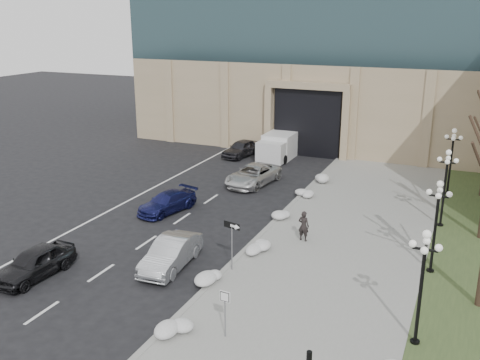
% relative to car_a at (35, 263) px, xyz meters
% --- Properties ---
extents(sidewalk, '(9.00, 40.00, 0.12)m').
position_rel_car_a_xyz_m(sidewalk, '(12.65, 9.54, -0.67)').
color(sidewalk, gray).
rests_on(sidewalk, ground).
extents(curb, '(0.30, 40.00, 0.14)m').
position_rel_car_a_xyz_m(curb, '(8.15, 9.54, -0.66)').
color(curb, gray).
rests_on(curb, ground).
extents(grass_strip, '(4.00, 40.00, 0.10)m').
position_rel_car_a_xyz_m(grass_strip, '(19.15, 9.54, -0.68)').
color(grass_strip, '#334422').
rests_on(grass_strip, ground).
extents(car_a, '(1.97, 4.38, 1.46)m').
position_rel_car_a_xyz_m(car_a, '(0.00, 0.00, 0.00)').
color(car_a, black).
rests_on(car_a, ground).
extents(car_b, '(1.93, 4.64, 1.49)m').
position_rel_car_a_xyz_m(car_b, '(5.48, 3.50, 0.02)').
color(car_b, '#AAADB2').
rests_on(car_b, ground).
extents(car_c, '(2.76, 4.66, 1.26)m').
position_rel_car_a_xyz_m(car_c, '(1.18, 10.24, -0.10)').
color(car_c, '#171950').
rests_on(car_c, ground).
extents(car_d, '(3.15, 5.60, 1.48)m').
position_rel_car_a_xyz_m(car_d, '(4.04, 17.80, 0.01)').
color(car_d, silver).
rests_on(car_d, ground).
extents(car_e, '(2.54, 4.57, 1.47)m').
position_rel_car_a_xyz_m(car_e, '(-0.07, 24.99, 0.00)').
color(car_e, '#302F34').
rests_on(car_e, ground).
extents(pedestrian, '(0.68, 0.49, 1.73)m').
position_rel_car_a_xyz_m(pedestrian, '(10.63, 9.10, 0.25)').
color(pedestrian, black).
rests_on(pedestrian, sidewalk).
extents(box_truck, '(2.49, 6.90, 2.18)m').
position_rel_car_a_xyz_m(box_truck, '(3.21, 26.54, 0.33)').
color(box_truck, silver).
rests_on(box_truck, ground).
extents(one_way_sign, '(0.97, 0.39, 2.61)m').
position_rel_car_a_xyz_m(one_way_sign, '(8.63, 4.22, 1.43)').
color(one_way_sign, slate).
rests_on(one_way_sign, ground).
extents(keep_sign, '(0.45, 0.08, 2.09)m').
position_rel_car_a_xyz_m(keep_sign, '(10.62, -1.05, 0.81)').
color(keep_sign, slate).
rests_on(keep_sign, ground).
extents(snow_clump_b, '(1.10, 1.60, 0.36)m').
position_rel_car_a_xyz_m(snow_clump_b, '(8.65, -1.46, -0.43)').
color(snow_clump_b, silver).
rests_on(snow_clump_b, sidewalk).
extents(snow_clump_c, '(1.10, 1.60, 0.36)m').
position_rel_car_a_xyz_m(snow_clump_c, '(8.33, 2.52, -0.43)').
color(snow_clump_c, silver).
rests_on(snow_clump_c, sidewalk).
extents(snow_clump_d, '(1.10, 1.60, 0.36)m').
position_rel_car_a_xyz_m(snow_clump_d, '(8.85, 6.77, -0.43)').
color(snow_clump_d, silver).
rests_on(snow_clump_d, sidewalk).
extents(snow_clump_e, '(1.10, 1.60, 0.36)m').
position_rel_car_a_xyz_m(snow_clump_e, '(8.34, 11.81, -0.43)').
color(snow_clump_e, silver).
rests_on(snow_clump_e, sidewalk).
extents(snow_clump_f, '(1.10, 1.60, 0.36)m').
position_rel_car_a_xyz_m(snow_clump_f, '(8.35, 16.23, -0.43)').
color(snow_clump_f, silver).
rests_on(snow_clump_f, sidewalk).
extents(snow_clump_g, '(1.10, 1.60, 0.36)m').
position_rel_car_a_xyz_m(snow_clump_g, '(8.65, 20.38, -0.43)').
color(snow_clump_g, silver).
rests_on(snow_clump_g, sidewalk).
extents(lamppost_a, '(1.18, 1.18, 4.76)m').
position_rel_car_a_xyz_m(lamppost_a, '(17.45, 1.54, 2.34)').
color(lamppost_a, black).
rests_on(lamppost_a, ground).
extents(lamppost_b, '(1.18, 1.18, 4.76)m').
position_rel_car_a_xyz_m(lamppost_b, '(17.45, 8.04, 2.34)').
color(lamppost_b, black).
rests_on(lamppost_b, ground).
extents(lamppost_c, '(1.18, 1.18, 4.76)m').
position_rel_car_a_xyz_m(lamppost_c, '(17.45, 14.54, 2.34)').
color(lamppost_c, black).
rests_on(lamppost_c, ground).
extents(lamppost_d, '(1.18, 1.18, 4.76)m').
position_rel_car_a_xyz_m(lamppost_d, '(17.45, 21.04, 2.34)').
color(lamppost_d, black).
rests_on(lamppost_d, ground).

